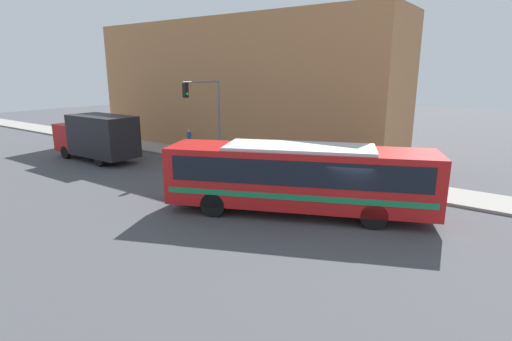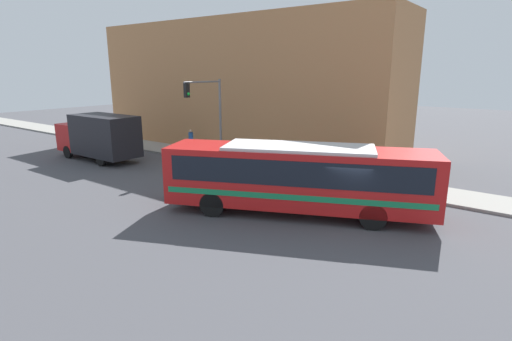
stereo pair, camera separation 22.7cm
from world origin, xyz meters
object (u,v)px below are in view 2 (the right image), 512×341
(city_bus, at_px, (298,175))
(parking_meter, at_px, (274,156))
(fire_hydrant, at_px, (300,168))
(pedestrian_near_corner, at_px, (191,141))
(traffic_light_pole, at_px, (209,107))
(delivery_truck, at_px, (99,136))

(city_bus, height_order, parking_meter, city_bus)
(fire_hydrant, bearing_deg, pedestrian_near_corner, 85.57)
(city_bus, bearing_deg, parking_meter, 18.41)
(traffic_light_pole, relative_size, pedestrian_near_corner, 3.12)
(parking_meter, bearing_deg, pedestrian_near_corner, 84.51)
(fire_hydrant, bearing_deg, parking_meter, 90.00)
(delivery_truck, distance_m, traffic_light_pole, 8.33)
(delivery_truck, xyz_separation_m, parking_meter, (4.43, -11.71, -0.73))
(city_bus, bearing_deg, fire_hydrant, 5.54)
(parking_meter, bearing_deg, delivery_truck, 110.73)
(city_bus, bearing_deg, delivery_truck, 62.42)
(delivery_truck, bearing_deg, city_bus, -94.01)
(pedestrian_near_corner, bearing_deg, fire_hydrant, -94.43)
(fire_hydrant, xyz_separation_m, parking_meter, (-0.00, 1.92, 0.47))
(delivery_truck, height_order, parking_meter, delivery_truck)
(delivery_truck, bearing_deg, fire_hydrant, -71.99)
(city_bus, distance_m, pedestrian_near_corner, 14.52)
(delivery_truck, relative_size, parking_meter, 5.59)
(traffic_light_pole, xyz_separation_m, pedestrian_near_corner, (1.72, 3.53, -2.84))
(fire_hydrant, bearing_deg, city_bus, -150.89)
(city_bus, distance_m, parking_meter, 7.58)
(traffic_light_pole, height_order, pedestrian_near_corner, traffic_light_pole)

